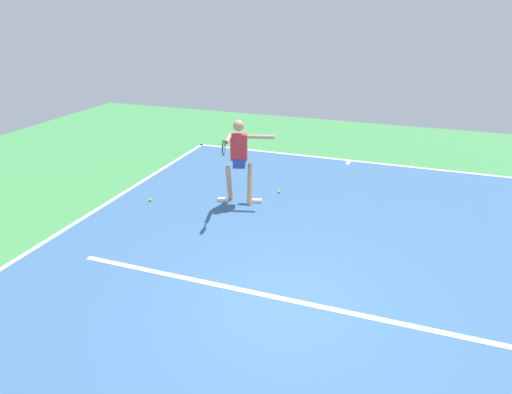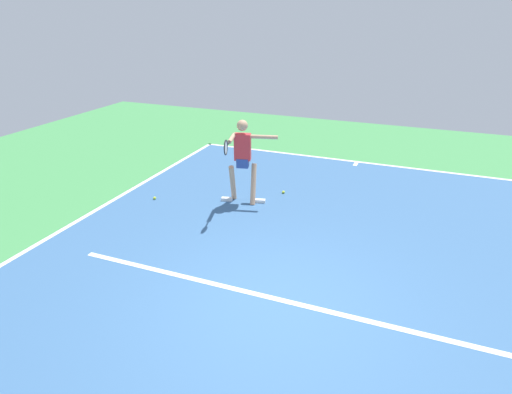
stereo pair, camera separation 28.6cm
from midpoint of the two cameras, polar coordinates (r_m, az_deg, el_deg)
ground_plane at (r=6.35m, az=1.98°, el=-14.11°), size 22.72×22.72×0.00m
court_surface at (r=6.35m, az=1.98°, el=-14.10°), size 9.22×13.67×0.00m
court_line_baseline_near at (r=12.31m, az=11.56°, el=4.75°), size 9.22×0.10×0.01m
court_line_sideline_right at (r=8.63m, az=-28.49°, el=-6.26°), size 0.10×13.67×0.01m
court_line_service at (r=6.47m, az=2.40°, el=-13.30°), size 6.91×0.10×0.01m
court_line_centre_mark at (r=12.12m, az=11.41°, el=4.47°), size 0.10×0.30×0.01m
tennis_player at (r=9.06m, az=-3.15°, el=5.36°), size 1.20×1.33×1.83m
tennis_ball_near_service_line at (r=9.79m, az=-14.61°, el=-0.37°), size 0.07×0.07×0.07m
tennis_ball_by_baseline at (r=9.90m, az=2.26°, el=0.70°), size 0.07×0.07×0.07m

